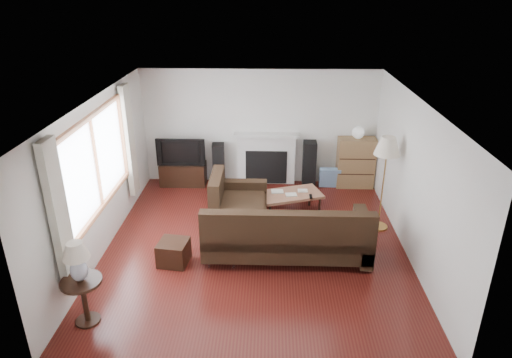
{
  "coord_description": "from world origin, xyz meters",
  "views": [
    {
      "loc": [
        0.23,
        -6.67,
        4.14
      ],
      "look_at": [
        0.0,
        0.3,
        1.1
      ],
      "focal_mm": 32.0,
      "sensor_mm": 36.0,
      "label": 1
    }
  ],
  "objects_px": {
    "tv_stand": "(183,174)",
    "sectional_sofa": "(286,231)",
    "side_table": "(85,301)",
    "coffee_table": "(291,203)",
    "floor_lamp": "(383,184)",
    "bookshelf": "(356,163)"
  },
  "relations": [
    {
      "from": "tv_stand",
      "to": "coffee_table",
      "type": "distance_m",
      "value": 2.67
    },
    {
      "from": "bookshelf",
      "to": "coffee_table",
      "type": "xyz_separation_m",
      "value": [
        -1.44,
        -1.37,
        -0.32
      ]
    },
    {
      "from": "coffee_table",
      "to": "floor_lamp",
      "type": "height_order",
      "value": "floor_lamp"
    },
    {
      "from": "tv_stand",
      "to": "side_table",
      "type": "bearing_deg",
      "value": -96.12
    },
    {
      "from": "bookshelf",
      "to": "coffee_table",
      "type": "bearing_deg",
      "value": -136.4
    },
    {
      "from": "tv_stand",
      "to": "bookshelf",
      "type": "xyz_separation_m",
      "value": [
        3.75,
        0.03,
        0.3
      ]
    },
    {
      "from": "bookshelf",
      "to": "sectional_sofa",
      "type": "bearing_deg",
      "value": -118.99
    },
    {
      "from": "coffee_table",
      "to": "sectional_sofa",
      "type": "bearing_deg",
      "value": -113.54
    },
    {
      "from": "side_table",
      "to": "sectional_sofa",
      "type": "bearing_deg",
      "value": 32.12
    },
    {
      "from": "bookshelf",
      "to": "floor_lamp",
      "type": "distance_m",
      "value": 1.87
    },
    {
      "from": "coffee_table",
      "to": "floor_lamp",
      "type": "relative_size",
      "value": 0.66
    },
    {
      "from": "tv_stand",
      "to": "sectional_sofa",
      "type": "relative_size",
      "value": 0.34
    },
    {
      "from": "bookshelf",
      "to": "sectional_sofa",
      "type": "distance_m",
      "value": 3.23
    },
    {
      "from": "bookshelf",
      "to": "floor_lamp",
      "type": "bearing_deg",
      "value": -85.46
    },
    {
      "from": "sectional_sofa",
      "to": "bookshelf",
      "type": "bearing_deg",
      "value": 61.01
    },
    {
      "from": "tv_stand",
      "to": "sectional_sofa",
      "type": "xyz_separation_m",
      "value": [
        2.18,
        -2.79,
        0.22
      ]
    },
    {
      "from": "tv_stand",
      "to": "sectional_sofa",
      "type": "height_order",
      "value": "sectional_sofa"
    },
    {
      "from": "tv_stand",
      "to": "bookshelf",
      "type": "height_order",
      "value": "bookshelf"
    },
    {
      "from": "tv_stand",
      "to": "side_table",
      "type": "height_order",
      "value": "side_table"
    },
    {
      "from": "sectional_sofa",
      "to": "coffee_table",
      "type": "xyz_separation_m",
      "value": [
        0.13,
        1.46,
        -0.24
      ]
    },
    {
      "from": "side_table",
      "to": "coffee_table",
      "type": "bearing_deg",
      "value": 48.28
    },
    {
      "from": "tv_stand",
      "to": "coffee_table",
      "type": "height_order",
      "value": "tv_stand"
    }
  ]
}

